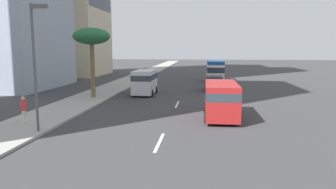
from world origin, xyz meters
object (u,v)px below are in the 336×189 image
Objects in this scene: pedestrian_mid_block at (24,109)px; street_lamp at (36,54)px; car_lead at (214,84)px; palm_tree at (91,38)px; van_fourth at (145,81)px; minibus_third at (215,70)px; van_second at (221,98)px.

pedestrian_mid_block is 0.25× the size of street_lamp.
car_lead is 14.22m from palm_tree.
minibus_third is at bearing 151.23° from van_fourth.
van_fourth is at bearing -54.57° from palm_tree.
van_second is at bearing -63.07° from street_lamp.
car_lead is at bearing -58.52° from palm_tree.
minibus_third is 3.63× the size of pedestrian_mid_block.
street_lamp is (-12.30, -1.30, -1.25)m from palm_tree.
car_lead is 21.41m from pedestrian_mid_block.
street_lamp reaches higher than pedestrian_mid_block.
street_lamp is (-15.38, 3.04, 2.95)m from van_fourth.
car_lead is 0.64× the size of palm_tree.
street_lamp reaches higher than van_second.
van_second is 1.15× the size of van_fourth.
pedestrian_mid_block reaches higher than car_lead.
minibus_third reaches higher than van_fourth.
street_lamp is (-29.10, 10.57, 2.77)m from minibus_third.
car_lead is 2.42× the size of pedestrian_mid_block.
car_lead is 9.86m from minibus_third.
car_lead is at bearing -0.03° from van_second.
street_lamp is (-5.13, 10.10, 3.00)m from van_second.
van_second is 14.12m from palm_tree.
pedestrian_mid_block is at bearing -19.16° from van_fourth.
pedestrian_mid_block is (-17.79, 11.90, 0.29)m from car_lead.
minibus_third is at bearing -1.13° from van_second.
van_fourth reaches higher than pedestrian_mid_block.
car_lead is 14.16m from van_second.
palm_tree is at bearing 144.77° from minibus_third.
street_lamp is at bearing -173.99° from palm_tree.
car_lead is at bearing 27.65° from pedestrian_mid_block.
minibus_third is at bearing -35.23° from palm_tree.
van_second is at bearing 34.57° from van_fourth.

